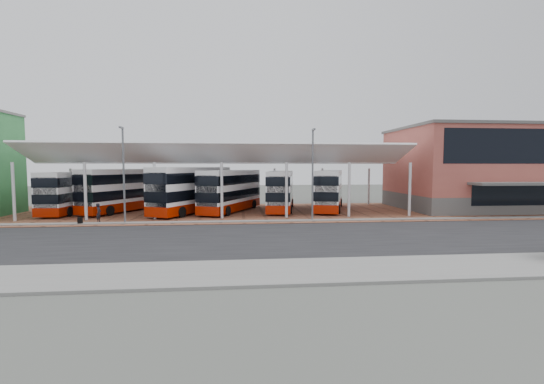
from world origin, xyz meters
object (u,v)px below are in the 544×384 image
object	(u,v)px
bus_4	(281,191)
pedestrian	(99,213)
terminal	(480,168)
bus_3	(231,191)
bus_1	(125,190)
bus_0	(73,192)
bus_5	(329,190)
bus_2	(192,190)

from	to	relation	value
bus_4	pedestrian	distance (m)	18.09
terminal	pedestrian	xyz separation A→B (m)	(-39.37, -6.92, -3.79)
bus_3	pedestrian	distance (m)	13.03
terminal	bus_4	size ratio (longest dim) A/B	1.74
terminal	bus_1	world-z (taller)	terminal
bus_0	bus_3	world-z (taller)	bus_3
terminal	bus_5	xyz separation A→B (m)	(-17.50, 0.14, -2.46)
bus_0	bus_3	xyz separation A→B (m)	(16.29, -0.70, 0.08)
bus_0	pedestrian	world-z (taller)	bus_0
bus_4	bus_5	distance (m)	5.36
bus_5	pedestrian	world-z (taller)	bus_5
terminal	bus_2	distance (m)	32.30
bus_1	bus_4	distance (m)	16.67
bus_4	bus_5	bearing A→B (deg)	8.04
pedestrian	bus_5	bearing A→B (deg)	-72.58
bus_3	bus_0	bearing A→B (deg)	-158.06
bus_1	bus_5	size ratio (longest dim) A/B	1.02
bus_0	bus_1	size ratio (longest dim) A/B	0.95
bus_5	bus_0	bearing A→B (deg)	-162.70
bus_0	pedestrian	distance (m)	9.05
bus_0	bus_4	world-z (taller)	bus_4
bus_5	terminal	bearing A→B (deg)	17.42
bus_2	bus_5	distance (m)	14.75
bus_3	bus_4	distance (m)	5.42
terminal	bus_3	bearing A→B (deg)	-179.40
bus_3	bus_2	bearing A→B (deg)	-147.60
terminal	pedestrian	distance (m)	40.15
bus_4	bus_2	bearing A→B (deg)	-162.80
pedestrian	bus_3	bearing A→B (deg)	-59.72
bus_4	pedestrian	world-z (taller)	bus_4
bus_5	pedestrian	distance (m)	23.02
bus_3	pedestrian	size ratio (longest dim) A/B	6.59
terminal	bus_1	size ratio (longest dim) A/B	1.69
terminal	bus_0	bearing A→B (deg)	179.48
bus_2	bus_4	bearing A→B (deg)	35.02
bus_0	bus_1	world-z (taller)	bus_1
terminal	bus_0	xyz separation A→B (m)	(-44.53, 0.41, -2.51)
bus_0	bus_4	xyz separation A→B (m)	(21.68, -0.08, 0.02)
bus_1	bus_4	bearing A→B (deg)	23.58
bus_1	pedestrian	xyz separation A→B (m)	(0.14, -7.91, -1.42)
bus_2	bus_5	xyz separation A→B (m)	(14.71, 0.99, -0.19)
terminal	bus_3	size ratio (longest dim) A/B	1.72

